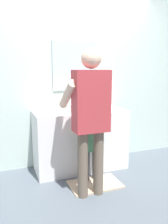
# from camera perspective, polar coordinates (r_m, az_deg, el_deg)

# --- Properties ---
(ground_plane) EXTENTS (14.00, 14.00, 0.00)m
(ground_plane) POSITION_cam_1_polar(r_m,az_deg,el_deg) (3.30, 0.95, -15.44)
(ground_plane) COLOR slate
(back_wall) EXTENTS (4.40, 0.10, 2.70)m
(back_wall) POSITION_cam_1_polar(r_m,az_deg,el_deg) (3.54, -2.69, 9.05)
(back_wall) COLOR silver
(back_wall) RESTS_ON ground
(vanity_cabinet) EXTENTS (1.30, 0.54, 0.86)m
(vanity_cabinet) POSITION_cam_1_polar(r_m,az_deg,el_deg) (3.40, -0.89, -6.81)
(vanity_cabinet) COLOR white
(vanity_cabinet) RESTS_ON ground
(sink_basin) EXTENTS (0.39, 0.39, 0.11)m
(sink_basin) POSITION_cam_1_polar(r_m,az_deg,el_deg) (3.27, -0.80, 1.25)
(sink_basin) COLOR silver
(sink_basin) RESTS_ON vanity_cabinet
(faucet) EXTENTS (0.18, 0.14, 0.18)m
(faucet) POSITION_cam_1_polar(r_m,az_deg,el_deg) (3.48, -2.08, 2.24)
(faucet) COLOR #B7BABF
(faucet) RESTS_ON vanity_cabinet
(toothbrush_cup) EXTENTS (0.07, 0.07, 0.21)m
(toothbrush_cup) POSITION_cam_1_polar(r_m,az_deg,el_deg) (3.46, 3.64, 1.71)
(toothbrush_cup) COLOR #D86666
(toothbrush_cup) RESTS_ON vanity_cabinet
(bath_mat) EXTENTS (0.64, 0.40, 0.02)m
(bath_mat) POSITION_cam_1_polar(r_m,az_deg,el_deg) (3.09, 2.72, -17.18)
(bath_mat) COLOR #CCAD8E
(bath_mat) RESTS_ON ground
(child_toddler) EXTENTS (0.28, 0.28, 0.90)m
(child_toddler) POSITION_cam_1_polar(r_m,az_deg,el_deg) (3.01, 1.69, -7.00)
(child_toddler) COLOR #47474C
(child_toddler) RESTS_ON ground
(adult_parent) EXTENTS (0.52, 0.55, 1.66)m
(adult_parent) POSITION_cam_1_polar(r_m,az_deg,el_deg) (2.56, 1.57, 0.39)
(adult_parent) COLOR #6B5B4C
(adult_parent) RESTS_ON ground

